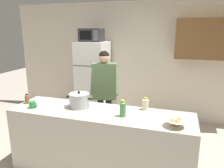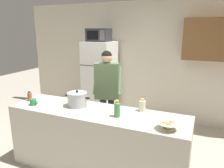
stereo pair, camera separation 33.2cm
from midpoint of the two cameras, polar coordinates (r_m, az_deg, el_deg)
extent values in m
cube|color=beige|center=(4.94, 4.24, 6.17)|extent=(6.00, 0.12, 2.60)
cube|color=brown|center=(4.56, 23.96, 10.89)|extent=(1.47, 0.34, 0.78)
cube|color=#BCB7A8|center=(3.11, -6.36, -15.28)|extent=(2.49, 0.68, 0.92)
cube|color=white|center=(4.88, -7.04, 0.87)|extent=(0.64, 0.64, 1.74)
cube|color=#333333|center=(4.52, -8.89, 4.69)|extent=(0.63, 0.01, 0.01)
cylinder|color=#B2B2B7|center=(4.52, -6.81, -1.33)|extent=(0.02, 0.02, 0.78)
cube|color=#2D2D30|center=(4.73, -7.51, 12.80)|extent=(0.48, 0.36, 0.28)
cube|color=black|center=(4.59, -9.20, 12.71)|extent=(0.26, 0.01, 0.18)
cube|color=#59595B|center=(4.50, -6.54, 12.77)|extent=(0.11, 0.01, 0.21)
cylinder|color=black|center=(3.96, -3.32, -9.40)|extent=(0.11, 0.11, 0.80)
cylinder|color=black|center=(3.98, -5.44, -9.35)|extent=(0.11, 0.11, 0.80)
cube|color=#59724C|center=(3.74, -4.59, 0.74)|extent=(0.46, 0.31, 0.63)
sphere|color=#D8A884|center=(3.67, -4.72, 7.04)|extent=(0.19, 0.19, 0.19)
sphere|color=black|center=(3.67, -4.73, 7.41)|extent=(0.18, 0.18, 0.18)
cylinder|color=#59724C|center=(3.85, -1.31, 0.85)|extent=(0.18, 0.38, 0.49)
cylinder|color=#59724C|center=(3.89, -7.46, 0.88)|extent=(0.18, 0.38, 0.49)
cylinder|color=#ADAFB5|center=(3.08, -11.81, -4.48)|extent=(0.28, 0.28, 0.19)
cylinder|color=#ADAFB5|center=(3.05, -11.90, -2.69)|extent=(0.28, 0.28, 0.02)
sphere|color=black|center=(3.05, -11.92, -2.22)|extent=(0.04, 0.04, 0.04)
cube|color=black|center=(3.15, -14.52, -3.34)|extent=(0.06, 0.02, 0.02)
cube|color=black|center=(2.99, -9.04, -3.99)|extent=(0.06, 0.02, 0.02)
cylinder|color=#2D8C4C|center=(3.27, -23.22, -5.12)|extent=(0.09, 0.09, 0.10)
torus|color=#2D8C4C|center=(3.23, -22.44, -5.26)|extent=(0.06, 0.01, 0.06)
cylinder|color=beige|center=(2.52, 13.00, -10.88)|extent=(0.13, 0.13, 0.02)
cone|color=beige|center=(2.51, 13.05, -10.05)|extent=(0.24, 0.24, 0.06)
sphere|color=tan|center=(2.48, 12.17, -9.88)|extent=(0.07, 0.07, 0.07)
sphere|color=tan|center=(2.53, 13.82, -9.52)|extent=(0.07, 0.07, 0.07)
sphere|color=tan|center=(2.46, 13.27, -10.15)|extent=(0.07, 0.07, 0.07)
cylinder|color=#4C8C4C|center=(2.71, -0.63, -6.91)|extent=(0.08, 0.08, 0.18)
cone|color=#4C8C4C|center=(2.67, -0.64, -4.86)|extent=(0.08, 0.08, 0.03)
cylinder|color=gold|center=(2.67, -0.64, -4.54)|extent=(0.04, 0.04, 0.02)
cylinder|color=brown|center=(3.49, -24.24, -3.82)|extent=(0.07, 0.07, 0.12)
cone|color=brown|center=(3.47, -24.35, -2.74)|extent=(0.07, 0.07, 0.02)
cylinder|color=#262626|center=(3.47, -24.36, -2.63)|extent=(0.04, 0.04, 0.02)
cylinder|color=beige|center=(2.95, 5.72, -5.58)|extent=(0.09, 0.09, 0.14)
cone|color=beige|center=(2.92, 5.76, -4.07)|extent=(0.09, 0.09, 0.02)
cylinder|color=gold|center=(2.92, 5.77, -3.88)|extent=(0.05, 0.05, 0.02)
camera|label=1|loc=(0.17, -92.86, -0.72)|focal=34.31mm
camera|label=2|loc=(0.17, 87.14, 0.72)|focal=34.31mm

